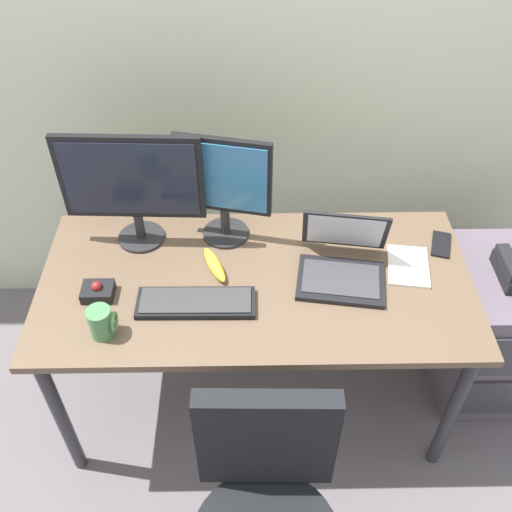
{
  "coord_description": "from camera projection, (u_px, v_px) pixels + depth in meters",
  "views": [
    {
      "loc": [
        -0.02,
        -1.45,
        2.27
      ],
      "look_at": [
        0.0,
        0.0,
        0.87
      ],
      "focal_mm": 40.67,
      "sensor_mm": 36.0,
      "label": 1
    }
  ],
  "objects": [
    {
      "name": "file_cabinet",
      "position": [
        493.0,
        327.0,
        2.48
      ],
      "size": [
        0.42,
        0.53,
        0.66
      ],
      "color": "#5F5461",
      "rests_on": "ground"
    },
    {
      "name": "trackball_mouse",
      "position": [
        98.0,
        291.0,
        2.03
      ],
      "size": [
        0.11,
        0.09,
        0.07
      ],
      "color": "black",
      "rests_on": "desk"
    },
    {
      "name": "keyboard",
      "position": [
        196.0,
        303.0,
        2.0
      ],
      "size": [
        0.41,
        0.14,
        0.03
      ],
      "color": "black",
      "rests_on": "desk"
    },
    {
      "name": "ground_plane",
      "position": [
        256.0,
        395.0,
        2.62
      ],
      "size": [
        8.0,
        8.0,
        0.0
      ],
      "primitive_type": "plane",
      "color": "slate"
    },
    {
      "name": "coffee_mug",
      "position": [
        102.0,
        322.0,
        1.88
      ],
      "size": [
        0.09,
        0.08,
        0.11
      ],
      "color": "#467E4B",
      "rests_on": "desk"
    },
    {
      "name": "back_wall",
      "position": [
        253.0,
        21.0,
        2.17
      ],
      "size": [
        6.0,
        0.1,
        2.8
      ],
      "primitive_type": "cube",
      "color": "beige",
      "rests_on": "ground"
    },
    {
      "name": "monitor_side",
      "position": [
        223.0,
        184.0,
        2.11
      ],
      "size": [
        0.35,
        0.18,
        0.44
      ],
      "color": "#262628",
      "rests_on": "desk"
    },
    {
      "name": "cell_phone",
      "position": [
        441.0,
        244.0,
        2.23
      ],
      "size": [
        0.11,
        0.16,
        0.01
      ],
      "primitive_type": "cube",
      "rotation": [
        0.0,
        0.0,
        -0.3
      ],
      "color": "black",
      "rests_on": "desk"
    },
    {
      "name": "monitor_main",
      "position": [
        132.0,
        184.0,
        2.08
      ],
      "size": [
        0.52,
        0.18,
        0.46
      ],
      "color": "#262628",
      "rests_on": "desk"
    },
    {
      "name": "paper_notepad",
      "position": [
        408.0,
        266.0,
        2.14
      ],
      "size": [
        0.18,
        0.23,
        0.01
      ],
      "primitive_type": "cube",
      "rotation": [
        0.0,
        0.0,
        -0.15
      ],
      "color": "white",
      "rests_on": "desk"
    },
    {
      "name": "laptop",
      "position": [
        342.0,
        262.0,
        2.09
      ],
      "size": [
        0.35,
        0.35,
        0.23
      ],
      "color": "black",
      "rests_on": "desk"
    },
    {
      "name": "desk",
      "position": [
        256.0,
        294.0,
        2.15
      ],
      "size": [
        1.57,
        0.75,
        0.75
      ],
      "color": "brown",
      "rests_on": "ground"
    },
    {
      "name": "banana",
      "position": [
        215.0,
        265.0,
        2.13
      ],
      "size": [
        0.11,
        0.19,
        0.04
      ],
      "primitive_type": "ellipsoid",
      "rotation": [
        0.0,
        0.0,
        1.97
      ],
      "color": "yellow",
      "rests_on": "desk"
    }
  ]
}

